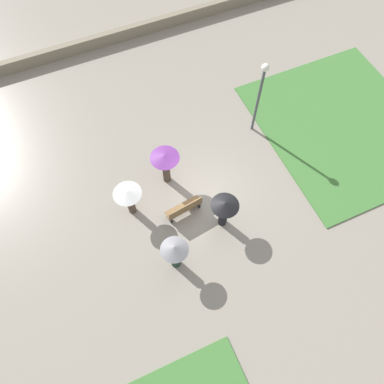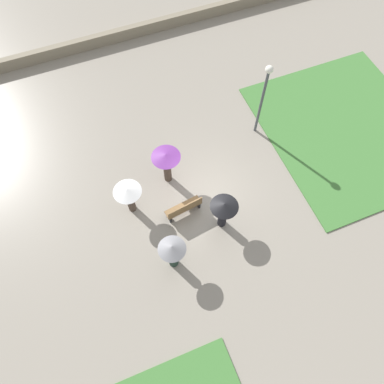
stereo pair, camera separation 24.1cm
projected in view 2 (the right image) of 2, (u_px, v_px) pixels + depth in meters
The scene contains 9 objects.
ground_plane at pixel (207, 198), 15.89m from camera, with size 90.00×90.00×0.00m, color gray.
lawn_patch_near at pixel (347, 130), 17.58m from camera, with size 7.33×8.31×0.06m.
parapet_wall at pixel (130, 32), 20.33m from camera, with size 45.00×0.35×0.67m.
park_bench at pixel (184, 208), 15.15m from camera, with size 1.58×0.62×0.90m.
lamp_post at pixel (264, 92), 15.35m from camera, with size 0.32×0.32×3.91m.
crowd_person_black at pixel (224, 210), 14.22m from camera, with size 1.09×1.09×1.77m.
crowd_person_white at pixel (128, 194), 14.53m from camera, with size 1.12×1.12×1.70m.
crowd_person_purple at pixel (166, 161), 15.11m from camera, with size 1.19×1.19×1.89m.
crowd_person_grey at pixel (172, 251), 13.40m from camera, with size 1.03×1.03×1.83m.
Camera 2 is at (3.29, 6.54, 14.12)m, focal length 35.00 mm.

